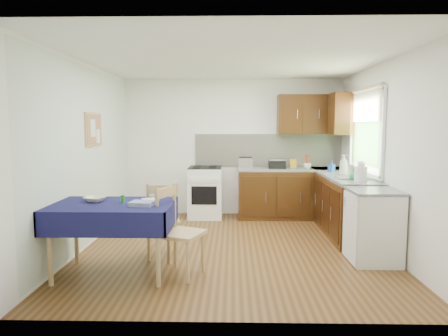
{
  "coord_description": "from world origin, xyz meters",
  "views": [
    {
      "loc": [
        -0.01,
        -5.31,
        1.65
      ],
      "look_at": [
        -0.13,
        0.24,
        1.06
      ],
      "focal_mm": 32.0,
      "sensor_mm": 36.0,
      "label": 1
    }
  ],
  "objects_px": {
    "chair_far": "(162,217)",
    "dish_rack": "(352,177)",
    "sandwich_press": "(277,164)",
    "toaster": "(245,163)",
    "dining_table": "(113,213)",
    "chair_near": "(177,228)",
    "kettle": "(361,173)"
  },
  "relations": [
    {
      "from": "chair_far",
      "to": "dish_rack",
      "type": "bearing_deg",
      "value": -174.7
    },
    {
      "from": "sandwich_press",
      "to": "chair_far",
      "type": "bearing_deg",
      "value": -112.03
    },
    {
      "from": "toaster",
      "to": "dining_table",
      "type": "bearing_deg",
      "value": -119.08
    },
    {
      "from": "chair_near",
      "to": "toaster",
      "type": "xyz_separation_m",
      "value": [
        0.84,
        2.82,
        0.47
      ]
    },
    {
      "from": "dish_rack",
      "to": "dining_table",
      "type": "bearing_deg",
      "value": -136.74
    },
    {
      "from": "chair_far",
      "to": "chair_near",
      "type": "relative_size",
      "value": 0.96
    },
    {
      "from": "kettle",
      "to": "chair_near",
      "type": "bearing_deg",
      "value": -155.62
    },
    {
      "from": "chair_near",
      "to": "kettle",
      "type": "xyz_separation_m",
      "value": [
        2.32,
        1.05,
        0.5
      ]
    },
    {
      "from": "dining_table",
      "to": "chair_near",
      "type": "distance_m",
      "value": 0.73
    },
    {
      "from": "chair_near",
      "to": "dish_rack",
      "type": "relative_size",
      "value": 2.27
    },
    {
      "from": "chair_far",
      "to": "dish_rack",
      "type": "xyz_separation_m",
      "value": [
        2.6,
        0.83,
        0.42
      ]
    },
    {
      "from": "chair_far",
      "to": "sandwich_press",
      "type": "distance_m",
      "value": 2.77
    },
    {
      "from": "dining_table",
      "to": "chair_near",
      "type": "xyz_separation_m",
      "value": [
        0.71,
        -0.01,
        -0.17
      ]
    },
    {
      "from": "chair_near",
      "to": "kettle",
      "type": "distance_m",
      "value": 2.6
    },
    {
      "from": "chair_far",
      "to": "sandwich_press",
      "type": "height_order",
      "value": "sandwich_press"
    },
    {
      "from": "chair_far",
      "to": "dining_table",
      "type": "bearing_deg",
      "value": 41.79
    },
    {
      "from": "dish_rack",
      "to": "kettle",
      "type": "xyz_separation_m",
      "value": [
        -0.01,
        -0.38,
        0.1
      ]
    },
    {
      "from": "dish_rack",
      "to": "chair_far",
      "type": "bearing_deg",
      "value": -144.31
    },
    {
      "from": "chair_near",
      "to": "toaster",
      "type": "distance_m",
      "value": 2.98
    },
    {
      "from": "toaster",
      "to": "kettle",
      "type": "xyz_separation_m",
      "value": [
        1.49,
        -1.76,
        0.03
      ]
    },
    {
      "from": "chair_far",
      "to": "kettle",
      "type": "xyz_separation_m",
      "value": [
        2.6,
        0.44,
        0.52
      ]
    },
    {
      "from": "dining_table",
      "to": "toaster",
      "type": "distance_m",
      "value": 3.22
    },
    {
      "from": "dining_table",
      "to": "chair_far",
      "type": "relative_size",
      "value": 1.38
    },
    {
      "from": "chair_near",
      "to": "kettle",
      "type": "height_order",
      "value": "kettle"
    },
    {
      "from": "dish_rack",
      "to": "sandwich_press",
      "type": "bearing_deg",
      "value": 143.14
    },
    {
      "from": "toaster",
      "to": "kettle",
      "type": "distance_m",
      "value": 2.31
    },
    {
      "from": "dining_table",
      "to": "dish_rack",
      "type": "height_order",
      "value": "dish_rack"
    },
    {
      "from": "chair_near",
      "to": "toaster",
      "type": "bearing_deg",
      "value": 5.73
    },
    {
      "from": "dining_table",
      "to": "chair_near",
      "type": "relative_size",
      "value": 1.32
    },
    {
      "from": "chair_far",
      "to": "chair_near",
      "type": "bearing_deg",
      "value": 101.73
    },
    {
      "from": "dining_table",
      "to": "sandwich_press",
      "type": "height_order",
      "value": "sandwich_press"
    },
    {
      "from": "kettle",
      "to": "dining_table",
      "type": "bearing_deg",
      "value": -161.0
    }
  ]
}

